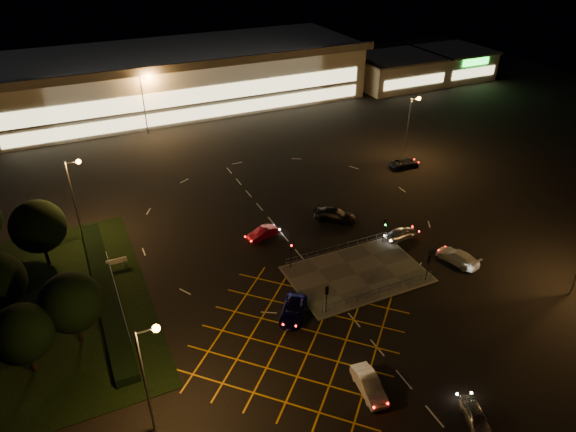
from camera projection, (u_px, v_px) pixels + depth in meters
name	position (u px, v px, depth m)	size (l,w,h in m)	color
ground	(332.00, 269.00, 56.11)	(180.00, 180.00, 0.00)	black
pedestrian_island	(357.00, 274.00, 55.24)	(14.00, 9.00, 0.12)	#4C4944
grass_verge	(54.00, 308.00, 50.63)	(18.00, 30.00, 0.08)	black
hedge	(106.00, 290.00, 52.20)	(2.00, 26.00, 1.00)	black
supermarket	(180.00, 76.00, 101.53)	(72.00, 26.50, 10.50)	beige
retail_unit_a	(396.00, 70.00, 113.03)	(18.80, 14.80, 6.35)	beige
retail_unit_b	(453.00, 63.00, 118.80)	(14.80, 14.80, 6.35)	beige
streetlight_sw	(148.00, 367.00, 35.61)	(1.78, 0.56, 10.03)	slate
streetlight_nw	(75.00, 189.00, 58.20)	(1.78, 0.56, 10.03)	slate
streetlight_ne	(411.00, 120.00, 77.11)	(1.78, 0.56, 10.03)	slate
streetlight_far_left	(145.00, 97.00, 86.58)	(1.78, 0.56, 10.03)	slate
streetlight_far_right	(344.00, 67.00, 102.59)	(1.78, 0.56, 10.03)	slate
signal_sw	(327.00, 294.00, 48.78)	(0.28, 0.30, 3.15)	black
signal_se	(428.00, 263.00, 53.12)	(0.28, 0.30, 3.15)	black
signal_nw	(291.00, 251.00, 54.99)	(0.28, 0.30, 3.15)	black
signal_ne	(385.00, 226.00, 59.33)	(0.28, 0.30, 3.15)	black
tree_a	(22.00, 334.00, 41.48)	(5.04, 5.04, 6.86)	black
tree_c	(38.00, 226.00, 54.32)	(5.76, 5.76, 7.84)	black
tree_e	(71.00, 302.00, 44.32)	(5.40, 5.40, 7.35)	black
car_near_silver	(475.00, 416.00, 39.14)	(1.47, 3.65, 1.24)	#ABAFB3
car_queue_white	(369.00, 385.00, 41.57)	(1.53, 4.38, 1.44)	white
car_left_blue	(293.00, 310.00, 49.33)	(2.24, 4.85, 1.35)	#0D0B46
car_far_dkgrey	(335.00, 215.00, 64.47)	(2.16, 5.32, 1.54)	black
car_right_silver	(402.00, 233.00, 60.98)	(1.67, 4.14, 1.41)	silver
car_circ_red	(263.00, 233.00, 61.10)	(1.38, 3.95, 1.30)	maroon
car_east_grey	(404.00, 163.00, 77.91)	(2.15, 4.66, 1.29)	black
car_approach_white	(458.00, 257.00, 56.83)	(2.04, 5.01, 1.45)	silver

